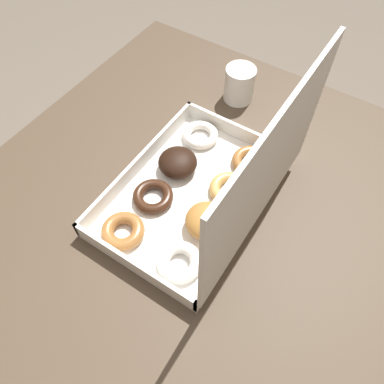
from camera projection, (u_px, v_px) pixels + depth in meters
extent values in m
plane|color=#6B6054|center=(188.00, 311.00, 1.42)|extent=(8.00, 8.00, 0.00)
cube|color=#4C3D2D|center=(184.00, 214.00, 0.82)|extent=(1.10, 0.96, 0.03)
cylinder|color=#4C3D2D|center=(166.00, 120.00, 1.49)|extent=(0.06, 0.06, 0.70)
cylinder|color=#4C3D2D|center=(379.00, 222.00, 1.23)|extent=(0.06, 0.06, 0.70)
cube|color=white|center=(192.00, 196.00, 0.83)|extent=(0.42, 0.29, 0.01)
cube|color=white|center=(140.00, 162.00, 0.85)|extent=(0.42, 0.01, 0.04)
cube|color=white|center=(250.00, 222.00, 0.76)|extent=(0.42, 0.01, 0.04)
cube|color=white|center=(238.00, 132.00, 0.90)|extent=(0.01, 0.29, 0.04)
cube|color=white|center=(133.00, 265.00, 0.71)|extent=(0.01, 0.29, 0.04)
cube|color=white|center=(268.00, 173.00, 0.62)|extent=(0.42, 0.01, 0.30)
torus|color=white|center=(200.00, 135.00, 0.91)|extent=(0.09, 0.09, 0.02)
ellipsoid|color=black|center=(178.00, 162.00, 0.85)|extent=(0.09, 0.09, 0.05)
torus|color=#381E11|center=(153.00, 196.00, 0.81)|extent=(0.09, 0.09, 0.02)
torus|color=#9E6633|center=(123.00, 231.00, 0.76)|extent=(0.09, 0.09, 0.03)
torus|color=#9E6633|center=(251.00, 161.00, 0.86)|extent=(0.09, 0.09, 0.02)
torus|color=tan|center=(229.00, 189.00, 0.82)|extent=(0.09, 0.09, 0.02)
ellipsoid|color=#B77A38|center=(207.00, 221.00, 0.76)|extent=(0.09, 0.09, 0.05)
torus|color=white|center=(180.00, 262.00, 0.72)|extent=(0.09, 0.09, 0.03)
cylinder|color=white|center=(239.00, 84.00, 0.97)|extent=(0.08, 0.08, 0.09)
cylinder|color=black|center=(241.00, 71.00, 0.94)|extent=(0.06, 0.06, 0.01)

